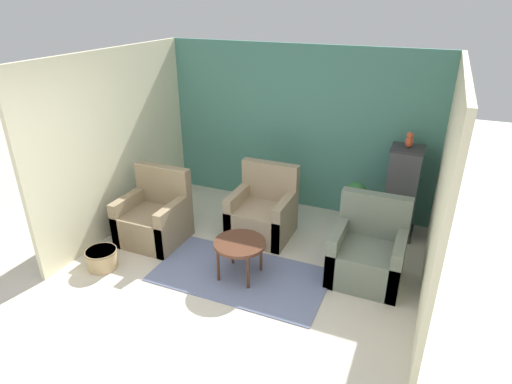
{
  "coord_description": "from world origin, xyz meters",
  "views": [
    {
      "loc": [
        1.9,
        -2.86,
        3.11
      ],
      "look_at": [
        0.0,
        1.58,
        0.87
      ],
      "focal_mm": 30.0,
      "sensor_mm": 36.0,
      "label": 1
    }
  ],
  "objects": [
    {
      "name": "ground_plane",
      "position": [
        0.0,
        0.0,
        0.0
      ],
      "size": [
        20.0,
        20.0,
        0.0
      ],
      "primitive_type": "plane",
      "color": "beige",
      "rests_on": "ground"
    },
    {
      "name": "wall_back_accent",
      "position": [
        0.0,
        3.19,
        1.24
      ],
      "size": [
        4.26,
        0.06,
        2.49
      ],
      "color": "#4C897A",
      "rests_on": "ground_plane"
    },
    {
      "name": "wall_left",
      "position": [
        -2.1,
        1.58,
        1.24
      ],
      "size": [
        0.06,
        3.16,
        2.49
      ],
      "color": "beige",
      "rests_on": "ground_plane"
    },
    {
      "name": "wall_right",
      "position": [
        2.1,
        1.58,
        1.24
      ],
      "size": [
        0.06,
        3.16,
        2.49
      ],
      "color": "beige",
      "rests_on": "ground_plane"
    },
    {
      "name": "area_rug",
      "position": [
        0.04,
        1.01,
        0.01
      ],
      "size": [
        2.08,
        1.11,
        0.01
      ],
      "color": "slate",
      "rests_on": "ground_plane"
    },
    {
      "name": "coffee_table",
      "position": [
        0.04,
        1.01,
        0.43
      ],
      "size": [
        0.62,
        0.62,
        0.48
      ],
      "color": "#512D1E",
      "rests_on": "ground_plane"
    },
    {
      "name": "armchair_left",
      "position": [
        -1.4,
        1.33,
        0.32
      ],
      "size": [
        0.82,
        0.76,
        0.99
      ],
      "color": "#8E7A5B",
      "rests_on": "ground_plane"
    },
    {
      "name": "armchair_right",
      "position": [
        1.43,
        1.58,
        0.32
      ],
      "size": [
        0.82,
        0.76,
        0.99
      ],
      "color": "slate",
      "rests_on": "ground_plane"
    },
    {
      "name": "armchair_middle",
      "position": [
        -0.09,
        2.04,
        0.32
      ],
      "size": [
        0.82,
        0.76,
        0.99
      ],
      "color": "#9E896B",
      "rests_on": "ground_plane"
    },
    {
      "name": "birdcage",
      "position": [
        1.64,
        2.8,
        0.64
      ],
      "size": [
        0.46,
        0.46,
        1.29
      ],
      "color": "#353539",
      "rests_on": "ground_plane"
    },
    {
      "name": "parrot",
      "position": [
        1.64,
        2.8,
        1.39
      ],
      "size": [
        0.1,
        0.18,
        0.22
      ],
      "color": "#D14C2D",
      "rests_on": "birdcage"
    },
    {
      "name": "potted_plant",
      "position": [
        1.05,
        2.68,
        0.43
      ],
      "size": [
        0.33,
        0.3,
        0.74
      ],
      "color": "beige",
      "rests_on": "ground_plane"
    },
    {
      "name": "wicker_basket",
      "position": [
        -1.61,
        0.49,
        0.13
      ],
      "size": [
        0.38,
        0.38,
        0.25
      ],
      "color": "tan",
      "rests_on": "ground_plane"
    }
  ]
}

